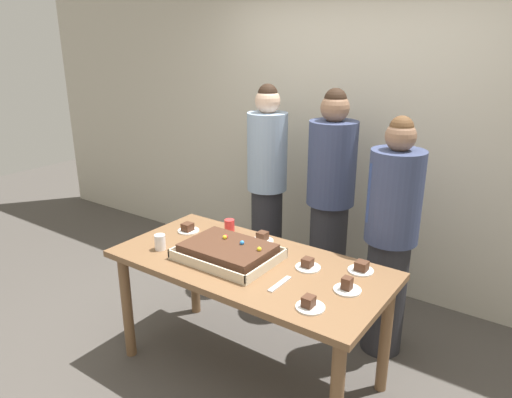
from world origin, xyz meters
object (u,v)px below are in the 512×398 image
(party_table, at_px, (249,277))
(plated_slice_far_right, at_px, (308,265))
(plated_slice_center_back, at_px, (347,287))
(person_striped_tie_right, at_px, (331,199))
(cake_server_utensil, at_px, (280,284))
(plated_slice_near_left, at_px, (262,238))
(person_green_shirt_behind, at_px, (391,237))
(plated_slice_near_right, at_px, (188,229))
(drink_cup_nearest, at_px, (160,242))
(plated_slice_center_front, at_px, (361,268))
(sheet_cake, at_px, (228,252))
(plated_slice_far_left, at_px, (309,305))
(person_serving_front, at_px, (267,184))
(drink_cup_middle, at_px, (229,227))

(party_table, distance_m, plated_slice_far_right, 0.38)
(plated_slice_center_back, relative_size, person_striped_tie_right, 0.09)
(cake_server_utensil, relative_size, person_striped_tie_right, 0.11)
(plated_slice_near_left, height_order, person_green_shirt_behind, person_green_shirt_behind)
(plated_slice_near_right, relative_size, drink_cup_nearest, 1.50)
(plated_slice_near_left, bearing_deg, plated_slice_near_right, -162.74)
(plated_slice_far_right, relative_size, plated_slice_center_front, 1.00)
(plated_slice_near_right, height_order, person_green_shirt_behind, person_green_shirt_behind)
(party_table, relative_size, plated_slice_far_right, 11.36)
(sheet_cake, bearing_deg, plated_slice_near_right, 160.74)
(plated_slice_far_left, height_order, cake_server_utensil, plated_slice_far_left)
(plated_slice_far_right, bearing_deg, plated_slice_far_left, -59.66)
(person_serving_front, height_order, person_striped_tie_right, same)
(plated_slice_near_right, distance_m, person_serving_front, 0.95)
(plated_slice_center_back, relative_size, cake_server_utensil, 0.75)
(sheet_cake, relative_size, plated_slice_far_left, 3.95)
(plated_slice_center_front, bearing_deg, plated_slice_far_right, -152.67)
(plated_slice_near_left, relative_size, plated_slice_center_front, 1.00)
(plated_slice_near_left, bearing_deg, drink_cup_middle, -176.43)
(cake_server_utensil, bearing_deg, plated_slice_center_front, 53.08)
(party_table, height_order, person_serving_front, person_serving_front)
(cake_server_utensil, height_order, person_green_shirt_behind, person_green_shirt_behind)
(party_table, distance_m, cake_server_utensil, 0.35)
(cake_server_utensil, xyz_separation_m, person_green_shirt_behind, (0.31, 0.87, 0.05))
(party_table, bearing_deg, plated_slice_near_left, 109.31)
(plated_slice_near_right, distance_m, plated_slice_center_front, 1.24)
(sheet_cake, xyz_separation_m, drink_cup_middle, (-0.24, 0.32, 0.01))
(drink_cup_nearest, bearing_deg, plated_slice_center_back, 9.67)
(plated_slice_near_left, bearing_deg, drink_cup_nearest, -134.00)
(plated_slice_near_left, xyz_separation_m, drink_cup_nearest, (-0.47, -0.48, 0.03))
(plated_slice_far_right, xyz_separation_m, drink_cup_middle, (-0.70, 0.15, 0.03))
(drink_cup_nearest, relative_size, drink_cup_middle, 1.00)
(party_table, xyz_separation_m, plated_slice_far_left, (0.56, -0.25, 0.12))
(plated_slice_far_right, xyz_separation_m, cake_server_utensil, (-0.03, -0.26, -0.02))
(drink_cup_nearest, xyz_separation_m, cake_server_utensil, (0.88, 0.05, -0.05))
(plated_slice_far_left, height_order, drink_cup_middle, drink_cup_middle)
(plated_slice_near_left, xyz_separation_m, plated_slice_near_right, (-0.52, -0.16, 0.00))
(plated_slice_far_right, bearing_deg, plated_slice_near_left, 159.21)
(drink_cup_nearest, bearing_deg, person_striped_tie_right, 65.63)
(party_table, xyz_separation_m, plated_slice_center_front, (0.61, 0.27, 0.12))
(plated_slice_center_front, xyz_separation_m, drink_cup_nearest, (-1.18, -0.46, 0.03))
(plated_slice_near_right, height_order, plated_slice_center_front, same)
(plated_slice_center_front, height_order, cake_server_utensil, plated_slice_center_front)
(plated_slice_far_left, xyz_separation_m, drink_cup_middle, (-0.93, 0.53, 0.03))
(party_table, distance_m, drink_cup_nearest, 0.62)
(party_table, distance_m, plated_slice_near_left, 0.34)
(plated_slice_near_left, xyz_separation_m, drink_cup_middle, (-0.27, -0.02, 0.03))
(plated_slice_center_front, xyz_separation_m, person_striped_tie_right, (-0.61, 0.81, 0.08))
(plated_slice_center_back, distance_m, person_serving_front, 1.63)
(plated_slice_near_right, xyz_separation_m, person_green_shirt_behind, (1.24, 0.60, 0.03))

